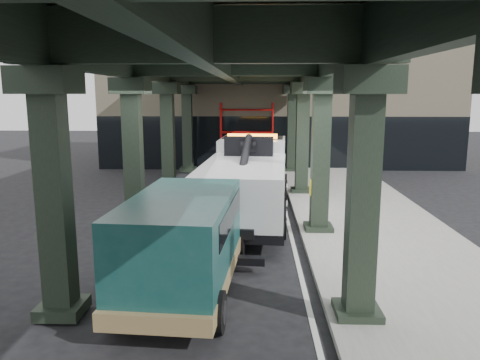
# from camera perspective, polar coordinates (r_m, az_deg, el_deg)

# --- Properties ---
(ground) EXTENTS (90.00, 90.00, 0.00)m
(ground) POSITION_cam_1_polar(r_m,az_deg,el_deg) (13.60, -0.47, -8.89)
(ground) COLOR black
(ground) RESTS_ON ground
(sidewalk) EXTENTS (5.00, 40.00, 0.15)m
(sidewalk) POSITION_cam_1_polar(r_m,az_deg,el_deg) (15.96, 16.31, -6.09)
(sidewalk) COLOR gray
(sidewalk) RESTS_ON ground
(lane_stripe) EXTENTS (0.12, 38.00, 0.01)m
(lane_stripe) POSITION_cam_1_polar(r_m,az_deg,el_deg) (15.53, 6.17, -6.45)
(lane_stripe) COLOR silver
(lane_stripe) RESTS_ON ground
(viaduct) EXTENTS (7.40, 32.00, 6.40)m
(viaduct) POSITION_cam_1_polar(r_m,az_deg,el_deg) (14.88, -1.75, 14.13)
(viaduct) COLOR black
(viaduct) RESTS_ON ground
(building) EXTENTS (22.00, 10.00, 8.00)m
(building) POSITION_cam_1_polar(r_m,az_deg,el_deg) (32.86, 4.57, 9.53)
(building) COLOR #C6B793
(building) RESTS_ON ground
(scaffolding) EXTENTS (3.08, 0.88, 4.00)m
(scaffolding) POSITION_cam_1_polar(r_m,az_deg,el_deg) (27.57, 0.83, 5.46)
(scaffolding) COLOR red
(scaffolding) RESTS_ON ground
(tow_truck) EXTENTS (3.26, 9.53, 3.07)m
(tow_truck) POSITION_cam_1_polar(r_m,az_deg,el_deg) (17.07, 1.00, 0.31)
(tow_truck) COLOR black
(tow_truck) RESTS_ON ground
(towed_van) EXTENTS (2.62, 5.85, 2.32)m
(towed_van) POSITION_cam_1_polar(r_m,az_deg,el_deg) (10.77, -6.69, -7.23)
(towed_van) COLOR #113D3A
(towed_van) RESTS_ON ground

